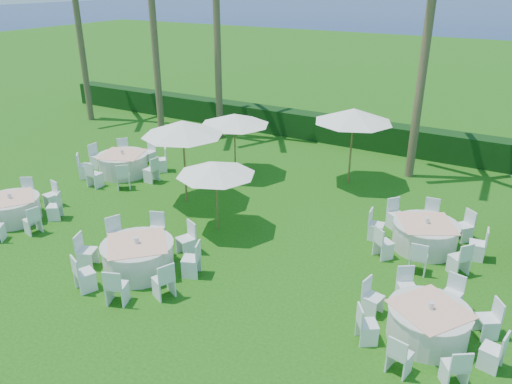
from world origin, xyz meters
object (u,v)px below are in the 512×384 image
umbrella_c (234,119)px  umbrella_d (354,115)px  banquet_table_a (12,209)px  umbrella_a (182,128)px  banquet_table_c (428,323)px  banquet_table_d (123,164)px  banquet_table_f (425,235)px  umbrella_b (216,169)px  banquet_table_b (138,256)px

umbrella_c → umbrella_d: umbrella_d is taller
banquet_table_a → umbrella_c: umbrella_c is taller
umbrella_a → banquet_table_c: bearing=-19.7°
banquet_table_d → banquet_table_f: banquet_table_d is taller
banquet_table_a → banquet_table_f: (11.93, 4.76, 0.02)m
umbrella_b → umbrella_c: bearing=115.5°
banquet_table_b → umbrella_d: 9.34m
banquet_table_b → umbrella_d: umbrella_d is taller
umbrella_b → umbrella_d: bearing=68.6°
umbrella_c → banquet_table_f: bearing=-16.3°
banquet_table_d → umbrella_b: (5.85, -2.03, 1.57)m
umbrella_c → umbrella_d: (4.25, 1.34, 0.41)m
banquet_table_f → umbrella_d: umbrella_d is taller
banquet_table_a → umbrella_b: umbrella_b is taller
banquet_table_b → banquet_table_d: 7.37m
banquet_table_f → umbrella_d: size_ratio=1.12×
banquet_table_a → umbrella_c: 8.34m
banquet_table_d → banquet_table_f: 11.70m
banquet_table_c → banquet_table_d: bearing=162.4°
banquet_table_c → banquet_table_f: size_ratio=0.95×
banquet_table_a → banquet_table_c: banquet_table_c is taller
banquet_table_a → umbrella_b: size_ratio=1.29×
banquet_table_c → umbrella_b: (-6.80, 1.98, 1.61)m
umbrella_c → banquet_table_d: bearing=-149.2°
banquet_table_d → banquet_table_f: (11.70, -0.04, -0.02)m
banquet_table_d → banquet_table_a: bearing=-92.8°
banquet_table_d → umbrella_b: 6.39m
banquet_table_f → umbrella_d: bearing=134.9°
banquet_table_b → umbrella_b: size_ratio=1.36×
umbrella_c → banquet_table_b: bearing=-78.0°
banquet_table_b → banquet_table_c: (7.30, 1.05, -0.03)m
umbrella_c → umbrella_a: bearing=-91.6°
banquet_table_c → umbrella_b: 7.26m
umbrella_d → banquet_table_f: bearing=-45.1°
banquet_table_f → banquet_table_b: bearing=-141.6°
umbrella_a → umbrella_c: 3.11m
banquet_table_a → banquet_table_b: 5.60m
umbrella_b → umbrella_c: umbrella_c is taller
banquet_table_a → banquet_table_d: bearing=87.2°
banquet_table_b → banquet_table_d: (-5.36, 5.06, 0.01)m
umbrella_a → banquet_table_f: bearing=5.5°
banquet_table_d → banquet_table_b: bearing=-43.4°
umbrella_a → umbrella_b: 2.54m
banquet_table_a → banquet_table_b: banquet_table_b is taller
banquet_table_c → umbrella_d: umbrella_d is taller
umbrella_a → umbrella_d: size_ratio=1.00×
banquet_table_f → banquet_table_a: bearing=-158.2°
banquet_table_f → umbrella_a: bearing=-174.5°
banquet_table_c → banquet_table_f: (-0.96, 3.97, 0.02)m
banquet_table_d → umbrella_c: bearing=30.8°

